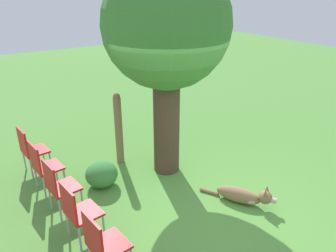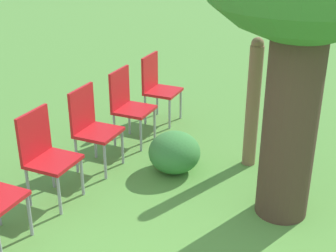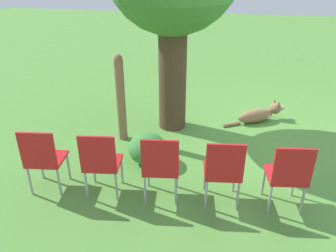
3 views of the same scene
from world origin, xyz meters
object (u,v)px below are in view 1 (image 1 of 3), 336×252
Objects in this scene: oak_tree at (166,30)px; red_chair_0 at (102,242)px; dog at (244,196)px; fence_post at (119,128)px; red_chair_2 at (58,185)px; red_chair_1 at (77,210)px; red_chair_3 at (43,164)px; red_chair_4 at (30,148)px.

oak_tree is 4.10× the size of red_chair_0.
dog is 0.78× the size of fence_post.
red_chair_0 and red_chair_2 have the same top height.
red_chair_0 is 0.75m from red_chair_1.
fence_post is 1.58× the size of red_chair_3.
fence_post reaches higher than dog.
red_chair_0 is 1.00× the size of red_chair_2.
red_chair_4 reaches higher than dog.
red_chair_1 is (-2.04, -0.98, -2.11)m from oak_tree.
oak_tree is 2.13m from fence_post.
red_chair_0 is at bearing -93.45° from red_chair_4.
fence_post is (-0.63, 0.74, -1.89)m from oak_tree.
red_chair_1 reaches higher than dog.
dog is 1.23× the size of red_chair_1.
red_chair_2 is at bearing -93.45° from red_chair_4.
oak_tree reaches higher than red_chair_1.
oak_tree is 4.10× the size of red_chair_1.
red_chair_2 is (-2.59, 1.35, 0.38)m from dog.
red_chair_2 is 1.00× the size of red_chair_3.
red_chair_2 and red_chair_4 have the same top height.
red_chair_1 is 1.00× the size of red_chair_2.
red_chair_4 is (-0.11, 1.49, 0.00)m from red_chair_2.
oak_tree is 2.98m from red_chair_2.
red_chair_2 is (-1.46, -0.98, -0.21)m from fence_post.
red_chair_2 is at bearing 86.55° from red_chair_0.
oak_tree reaches higher than red_chair_4.
red_chair_0 and red_chair_4 have the same top height.
red_chair_0 is 2.24m from red_chair_3.
fence_post is at bearing 43.22° from red_chair_1.
red_chair_1 is 1.00× the size of red_chair_4.
red_chair_3 is at bearing 166.72° from oak_tree.
dog is 3.93m from red_chair_4.
red_chair_4 is at bearing 161.84° from fence_post.
red_chair_0 and red_chair_1 have the same top height.
red_chair_1 is 1.49m from red_chair_3.
oak_tree is 4.10× the size of red_chair_4.
red_chair_3 is 1.00× the size of red_chair_4.
red_chair_2 is at bearing -146.21° from fence_post.
fence_post is 1.58× the size of red_chair_2.
red_chair_3 is at bearing 86.55° from red_chair_2.
red_chair_1 is at bearing -93.45° from red_chair_2.
red_chair_4 is at bearing 86.55° from red_chair_0.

